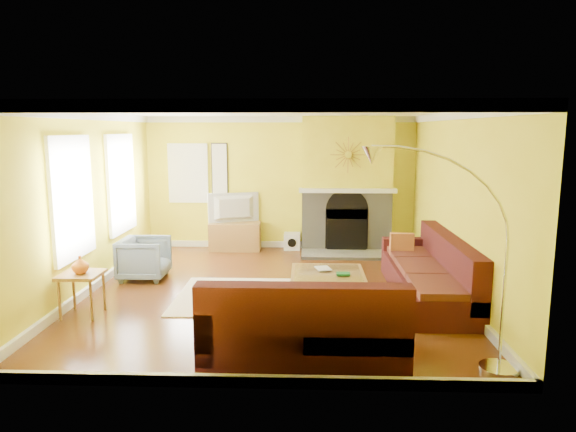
{
  "coord_description": "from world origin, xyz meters",
  "views": [
    {
      "loc": [
        0.53,
        -7.52,
        2.43
      ],
      "look_at": [
        0.25,
        0.4,
        1.1
      ],
      "focal_mm": 32.0,
      "sensor_mm": 36.0,
      "label": 1
    }
  ],
  "objects_px": {
    "coffee_table": "(327,286)",
    "arc_lamp": "(443,263)",
    "side_table": "(82,294)",
    "armchair": "(144,258)",
    "media_console": "(235,236)",
    "sectional_sofa": "(346,277)"
  },
  "relations": [
    {
      "from": "armchair",
      "to": "media_console",
      "type": "bearing_deg",
      "value": -29.75
    },
    {
      "from": "sectional_sofa",
      "to": "media_console",
      "type": "bearing_deg",
      "value": 120.14
    },
    {
      "from": "sectional_sofa",
      "to": "arc_lamp",
      "type": "relative_size",
      "value": 1.72
    },
    {
      "from": "sectional_sofa",
      "to": "side_table",
      "type": "distance_m",
      "value": 3.53
    },
    {
      "from": "sectional_sofa",
      "to": "media_console",
      "type": "xyz_separation_m",
      "value": [
        -1.99,
        3.43,
        -0.17
      ]
    },
    {
      "from": "arc_lamp",
      "to": "coffee_table",
      "type": "bearing_deg",
      "value": 115.25
    },
    {
      "from": "media_console",
      "to": "arc_lamp",
      "type": "relative_size",
      "value": 0.45
    },
    {
      "from": "coffee_table",
      "to": "arc_lamp",
      "type": "height_order",
      "value": "arc_lamp"
    },
    {
      "from": "side_table",
      "to": "arc_lamp",
      "type": "xyz_separation_m",
      "value": [
        4.3,
        -1.46,
        0.85
      ]
    },
    {
      "from": "coffee_table",
      "to": "arc_lamp",
      "type": "distance_m",
      "value": 2.59
    },
    {
      "from": "coffee_table",
      "to": "side_table",
      "type": "relative_size",
      "value": 1.83
    },
    {
      "from": "media_console",
      "to": "side_table",
      "type": "bearing_deg",
      "value": -111.65
    },
    {
      "from": "armchair",
      "to": "side_table",
      "type": "relative_size",
      "value": 1.32
    },
    {
      "from": "coffee_table",
      "to": "arc_lamp",
      "type": "relative_size",
      "value": 0.46
    },
    {
      "from": "media_console",
      "to": "side_table",
      "type": "xyz_separation_m",
      "value": [
        -1.51,
        -3.8,
        0.0
      ]
    },
    {
      "from": "sectional_sofa",
      "to": "arc_lamp",
      "type": "xyz_separation_m",
      "value": [
        0.8,
        -1.83,
        0.69
      ]
    },
    {
      "from": "media_console",
      "to": "sectional_sofa",
      "type": "bearing_deg",
      "value": -59.86
    },
    {
      "from": "media_console",
      "to": "armchair",
      "type": "distance_m",
      "value": 2.43
    },
    {
      "from": "coffee_table",
      "to": "media_console",
      "type": "distance_m",
      "value": 3.54
    },
    {
      "from": "sectional_sofa",
      "to": "armchair",
      "type": "relative_size",
      "value": 5.15
    },
    {
      "from": "armchair",
      "to": "arc_lamp",
      "type": "xyz_separation_m",
      "value": [
        4.0,
        -3.15,
        0.79
      ]
    },
    {
      "from": "armchair",
      "to": "side_table",
      "type": "xyz_separation_m",
      "value": [
        -0.3,
        -1.69,
        -0.06
      ]
    }
  ]
}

